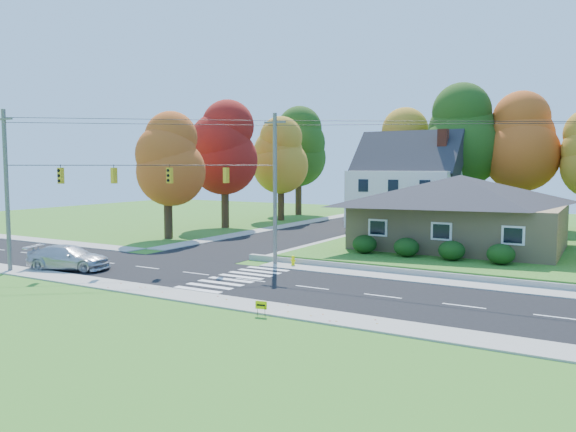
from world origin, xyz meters
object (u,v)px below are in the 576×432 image
Objects in this scene: white_car at (353,215)px; fire_hydrant at (293,261)px; ranch_house at (460,210)px; silver_sedan at (69,258)px.

fire_hydrant is (8.63, -29.78, -0.43)m from white_car.
white_car is at bearing 131.45° from ranch_house.
fire_hydrant is (-8.11, -10.83, -2.92)m from ranch_house.
ranch_house is at bearing 53.19° from fire_hydrant.
silver_sedan is at bearing -136.20° from ranch_house.
fire_hydrant is at bearing -126.81° from ranch_house.
white_car is at bearing -22.35° from silver_sedan.
ranch_house is 27.54m from silver_sedan.
ranch_house is 20.42× the size of fire_hydrant.
ranch_house reaches higher than silver_sedan.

